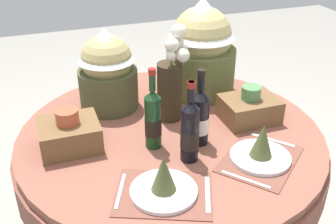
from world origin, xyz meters
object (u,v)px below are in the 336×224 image
place_setting_right (261,150)px  gift_tub_back_left (107,67)px  wine_bottle_left (153,119)px  woven_basket_side_right (249,108)px  wine_bottle_centre (200,117)px  woven_basket_side_left (69,134)px  dining_table (170,155)px  gift_tub_back_right (201,44)px  wine_bottle_rear (189,131)px  flower_vase (172,80)px  place_setting_left (164,183)px

place_setting_right → gift_tub_back_left: 0.81m
gift_tub_back_left → place_setting_right: bearing=-53.8°
wine_bottle_left → woven_basket_side_right: (0.48, 0.06, -0.07)m
wine_bottle_centre → woven_basket_side_left: bearing=164.4°
wine_bottle_left → gift_tub_back_left: (-0.10, 0.40, 0.08)m
dining_table → gift_tub_back_right: 0.58m
wine_bottle_centre → woven_basket_side_left: (-0.52, 0.14, -0.06)m
dining_table → gift_tub_back_right: size_ratio=2.78×
gift_tub_back_left → wine_bottle_centre: bearing=-57.0°
wine_bottle_rear → woven_basket_side_left: bearing=150.5°
flower_vase → wine_bottle_rear: (-0.05, -0.34, -0.06)m
place_setting_right → wine_bottle_left: wine_bottle_left is taller
place_setting_left → flower_vase: (0.21, 0.50, 0.14)m
woven_basket_side_left → woven_basket_side_right: (0.81, -0.04, -0.00)m
gift_tub_back_right → woven_basket_side_right: bearing=-75.2°
place_setting_left → wine_bottle_left: wine_bottle_left is taller
flower_vase → wine_bottle_centre: 0.25m
gift_tub_back_right → woven_basket_side_right: size_ratio=1.98×
dining_table → place_setting_left: 0.45m
place_setting_right → woven_basket_side_left: size_ratio=1.76×
dining_table → wine_bottle_left: size_ratio=3.92×
place_setting_right → gift_tub_back_left: (-0.47, 0.64, 0.16)m
gift_tub_back_right → flower_vase: bearing=-137.6°
place_setting_right → wine_bottle_centre: wine_bottle_centre is taller
dining_table → wine_bottle_rear: bearing=-90.5°
place_setting_left → gift_tub_back_left: size_ratio=1.04×
wine_bottle_left → wine_bottle_rear: size_ratio=1.03×
place_setting_right → woven_basket_side_left: woven_basket_side_left is taller
place_setting_right → woven_basket_side_right: 0.32m
place_setting_left → woven_basket_side_right: 0.65m
wine_bottle_rear → gift_tub_back_right: size_ratio=0.69×
wine_bottle_centre → gift_tub_back_left: bearing=123.0°
wine_bottle_left → gift_tub_back_left: size_ratio=0.87×
gift_tub_back_right → woven_basket_side_left: gift_tub_back_right is taller
gift_tub_back_right → wine_bottle_left: bearing=-132.9°
place_setting_left → woven_basket_side_left: woven_basket_side_left is taller
gift_tub_back_left → gift_tub_back_right: bearing=1.5°
place_setting_left → wine_bottle_rear: wine_bottle_rear is taller
wine_bottle_rear → gift_tub_back_right: bearing=62.8°
place_setting_right → wine_bottle_left: 0.45m
flower_vase → place_setting_right: bearing=-63.4°
woven_basket_side_right → wine_bottle_rear: bearing=-152.3°
flower_vase → wine_bottle_centre: flower_vase is taller
flower_vase → wine_bottle_centre: (0.04, -0.24, -0.07)m
wine_bottle_centre → gift_tub_back_right: size_ratio=0.68×
gift_tub_back_left → woven_basket_side_left: size_ratio=1.65×
flower_vase → woven_basket_side_left: flower_vase is taller
place_setting_right → gift_tub_back_right: gift_tub_back_right is taller
place_setting_right → wine_bottle_rear: wine_bottle_rear is taller
woven_basket_side_right → gift_tub_back_right: bearing=104.8°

